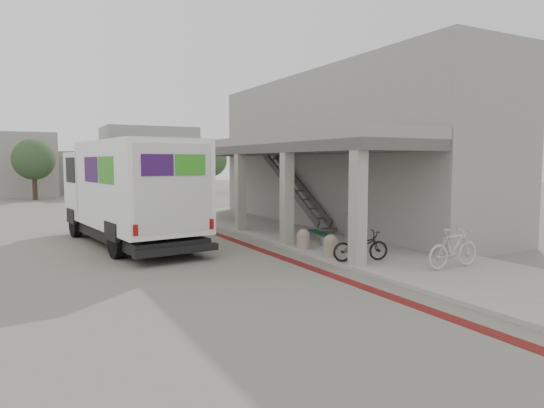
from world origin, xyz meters
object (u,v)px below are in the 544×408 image
fedex_truck (129,190)px  utility_cabinet (352,226)px  bench (319,235)px  bicycle_black (360,246)px  bicycle_cream (453,248)px

fedex_truck → utility_cabinet: bearing=-29.3°
bench → utility_cabinet: size_ratio=1.83×
fedex_truck → bench: bearing=-38.1°
bench → fedex_truck: bearing=163.6°
bicycle_black → bench: bearing=2.8°
fedex_truck → utility_cabinet: (7.70, -3.13, -1.41)m
bicycle_cream → bench: bearing=9.6°
bench → utility_cabinet: bearing=27.8°
bench → bicycle_cream: 5.29m
fedex_truck → bicycle_black: size_ratio=5.32×
fedex_truck → bicycle_black: fedex_truck is taller
bench → bicycle_black: (-0.71, -3.25, 0.17)m
bicycle_black → bicycle_cream: size_ratio=0.93×
utility_cabinet → bicycle_cream: bearing=-98.4°
utility_cabinet → bench: bearing=-166.2°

